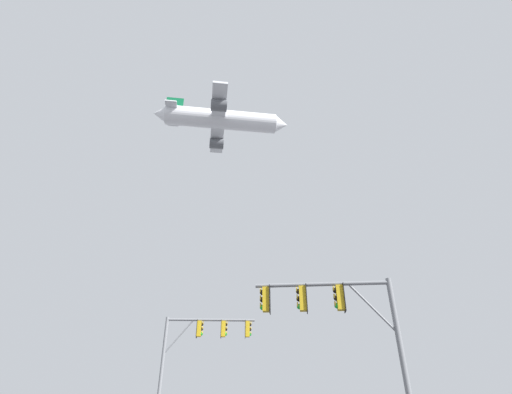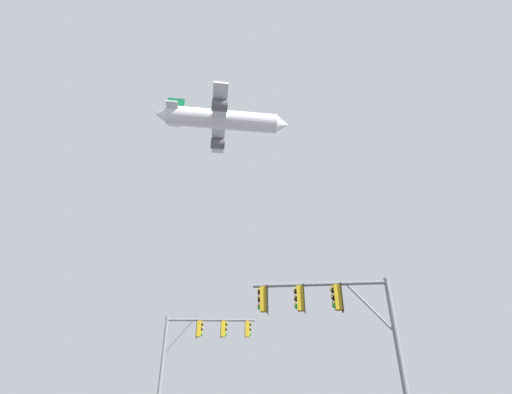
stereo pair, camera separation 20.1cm
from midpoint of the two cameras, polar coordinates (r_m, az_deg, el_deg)
name	(u,v)px [view 1 (the left image)]	position (r m, az deg, el deg)	size (l,w,h in m)	color
signal_pole_near	(337,314)	(14.20, 12.11, -17.53)	(5.09, 0.89, 5.55)	slate
signal_pole_far	(201,341)	(23.64, -8.89, -21.40)	(5.45, 0.51, 5.98)	slate
airplane	(221,120)	(55.82, -5.57, 11.95)	(20.17, 15.58, 5.49)	white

